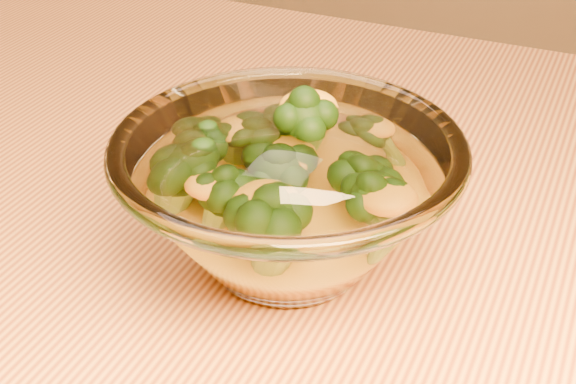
% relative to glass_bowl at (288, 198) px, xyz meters
% --- Properties ---
extents(glass_bowl, '(0.20, 0.20, 0.09)m').
position_rel_glass_bowl_xyz_m(glass_bowl, '(0.00, 0.00, 0.00)').
color(glass_bowl, white).
rests_on(glass_bowl, table).
extents(cheese_sauce, '(0.11, 0.11, 0.03)m').
position_rel_glass_bowl_xyz_m(cheese_sauce, '(-0.00, 0.00, -0.02)').
color(cheese_sauce, gold).
rests_on(cheese_sauce, glass_bowl).
extents(broccoli_heap, '(0.14, 0.13, 0.07)m').
position_rel_glass_bowl_xyz_m(broccoli_heap, '(-0.01, 0.00, 0.01)').
color(broccoli_heap, black).
rests_on(broccoli_heap, cheese_sauce).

